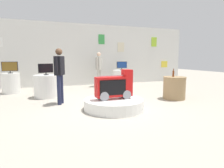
{
  "coord_description": "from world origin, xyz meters",
  "views": [
    {
      "loc": [
        -1.76,
        -5.03,
        1.38
      ],
      "look_at": [
        0.07,
        -0.11,
        0.67
      ],
      "focal_mm": 30.46,
      "sensor_mm": 36.0,
      "label": 1
    }
  ],
  "objects_px": {
    "bottle_on_side_table": "(173,74)",
    "side_table_round": "(174,88)",
    "tv_on_right_rear": "(122,65)",
    "display_pedestal_center_rear": "(47,86)",
    "display_pedestal_left_rear": "(11,83)",
    "main_display_pedestal": "(114,104)",
    "shopper_browsing_rear": "(99,67)",
    "tv_on_left_rear": "(10,67)",
    "tv_on_center_rear": "(46,69)",
    "novelty_firetruck_tv": "(114,87)",
    "display_pedestal_right_rear": "(122,78)",
    "shopper_browsing_near_truck": "(60,72)"
  },
  "relations": [
    {
      "from": "main_display_pedestal",
      "to": "shopper_browsing_near_truck",
      "type": "bearing_deg",
      "value": 139.13
    },
    {
      "from": "display_pedestal_center_rear",
      "to": "main_display_pedestal",
      "type": "bearing_deg",
      "value": -54.64
    },
    {
      "from": "display_pedestal_left_rear",
      "to": "shopper_browsing_rear",
      "type": "relative_size",
      "value": 0.48
    },
    {
      "from": "display_pedestal_left_rear",
      "to": "shopper_browsing_near_truck",
      "type": "distance_m",
      "value": 3.07
    },
    {
      "from": "shopper_browsing_near_truck",
      "to": "main_display_pedestal",
      "type": "bearing_deg",
      "value": -40.87
    },
    {
      "from": "display_pedestal_center_rear",
      "to": "tv_on_center_rear",
      "type": "distance_m",
      "value": 0.62
    },
    {
      "from": "novelty_firetruck_tv",
      "to": "bottle_on_side_table",
      "type": "relative_size",
      "value": 3.64
    },
    {
      "from": "novelty_firetruck_tv",
      "to": "shopper_browsing_near_truck",
      "type": "height_order",
      "value": "shopper_browsing_near_truck"
    },
    {
      "from": "display_pedestal_center_rear",
      "to": "display_pedestal_right_rear",
      "type": "distance_m",
      "value": 3.9
    },
    {
      "from": "main_display_pedestal",
      "to": "shopper_browsing_near_truck",
      "type": "relative_size",
      "value": 0.97
    },
    {
      "from": "tv_on_left_rear",
      "to": "shopper_browsing_near_truck",
      "type": "bearing_deg",
      "value": -56.62
    },
    {
      "from": "tv_on_left_rear",
      "to": "tv_on_right_rear",
      "type": "relative_size",
      "value": 1.14
    },
    {
      "from": "tv_on_right_rear",
      "to": "bottle_on_side_table",
      "type": "bearing_deg",
      "value": -82.7
    },
    {
      "from": "novelty_firetruck_tv",
      "to": "tv_on_right_rear",
      "type": "height_order",
      "value": "tv_on_right_rear"
    },
    {
      "from": "tv_on_right_rear",
      "to": "shopper_browsing_near_truck",
      "type": "distance_m",
      "value": 4.24
    },
    {
      "from": "novelty_firetruck_tv",
      "to": "tv_on_left_rear",
      "type": "distance_m",
      "value": 4.72
    },
    {
      "from": "novelty_firetruck_tv",
      "to": "main_display_pedestal",
      "type": "bearing_deg",
      "value": 161.24
    },
    {
      "from": "display_pedestal_left_rear",
      "to": "tv_on_left_rear",
      "type": "height_order",
      "value": "tv_on_left_rear"
    },
    {
      "from": "tv_on_left_rear",
      "to": "tv_on_center_rear",
      "type": "bearing_deg",
      "value": -45.22
    },
    {
      "from": "main_display_pedestal",
      "to": "shopper_browsing_rear",
      "type": "relative_size",
      "value": 0.97
    },
    {
      "from": "display_pedestal_right_rear",
      "to": "shopper_browsing_rear",
      "type": "xyz_separation_m",
      "value": [
        -1.09,
        0.28,
        0.57
      ]
    },
    {
      "from": "tv_on_left_rear",
      "to": "side_table_round",
      "type": "xyz_separation_m",
      "value": [
        5.35,
        -3.12,
        -0.65
      ]
    },
    {
      "from": "display_pedestal_left_rear",
      "to": "tv_on_center_rear",
      "type": "xyz_separation_m",
      "value": [
        1.3,
        -1.31,
        0.62
      ]
    },
    {
      "from": "novelty_firetruck_tv",
      "to": "tv_on_left_rear",
      "type": "xyz_separation_m",
      "value": [
        -2.97,
        3.64,
        0.44
      ]
    },
    {
      "from": "shopper_browsing_rear",
      "to": "tv_on_center_rear",
      "type": "bearing_deg",
      "value": -143.34
    },
    {
      "from": "tv_on_center_rear",
      "to": "display_pedestal_left_rear",
      "type": "bearing_deg",
      "value": 134.68
    },
    {
      "from": "shopper_browsing_rear",
      "to": "main_display_pedestal",
      "type": "bearing_deg",
      "value": -101.2
    },
    {
      "from": "tv_on_right_rear",
      "to": "bottle_on_side_table",
      "type": "height_order",
      "value": "tv_on_right_rear"
    },
    {
      "from": "display_pedestal_left_rear",
      "to": "shopper_browsing_rear",
      "type": "xyz_separation_m",
      "value": [
        3.78,
        0.54,
        0.57
      ]
    },
    {
      "from": "display_pedestal_center_rear",
      "to": "tv_on_right_rear",
      "type": "distance_m",
      "value": 3.95
    },
    {
      "from": "main_display_pedestal",
      "to": "novelty_firetruck_tv",
      "type": "distance_m",
      "value": 0.46
    },
    {
      "from": "tv_on_center_rear",
      "to": "display_pedestal_right_rear",
      "type": "height_order",
      "value": "tv_on_center_rear"
    },
    {
      "from": "bottle_on_side_table",
      "to": "display_pedestal_left_rear",
      "type": "bearing_deg",
      "value": 149.59
    },
    {
      "from": "tv_on_left_rear",
      "to": "display_pedestal_right_rear",
      "type": "relative_size",
      "value": 0.65
    },
    {
      "from": "side_table_round",
      "to": "display_pedestal_right_rear",
      "type": "bearing_deg",
      "value": 98.14
    },
    {
      "from": "bottle_on_side_table",
      "to": "side_table_round",
      "type": "bearing_deg",
      "value": -17.78
    },
    {
      "from": "display_pedestal_left_rear",
      "to": "bottle_on_side_table",
      "type": "height_order",
      "value": "bottle_on_side_table"
    },
    {
      "from": "side_table_round",
      "to": "shopper_browsing_near_truck",
      "type": "bearing_deg",
      "value": 170.64
    },
    {
      "from": "display_pedestal_right_rear",
      "to": "main_display_pedestal",
      "type": "bearing_deg",
      "value": -116.14
    },
    {
      "from": "bottle_on_side_table",
      "to": "shopper_browsing_rear",
      "type": "height_order",
      "value": "shopper_browsing_rear"
    },
    {
      "from": "tv_on_right_rear",
      "to": "shopper_browsing_rear",
      "type": "xyz_separation_m",
      "value": [
        -1.09,
        0.29,
        -0.06
      ]
    },
    {
      "from": "tv_on_right_rear",
      "to": "shopper_browsing_rear",
      "type": "height_order",
      "value": "shopper_browsing_rear"
    },
    {
      "from": "novelty_firetruck_tv",
      "to": "display_pedestal_right_rear",
      "type": "bearing_deg",
      "value": 64.11
    },
    {
      "from": "display_pedestal_center_rear",
      "to": "display_pedestal_left_rear",
      "type": "bearing_deg",
      "value": 134.8
    },
    {
      "from": "novelty_firetruck_tv",
      "to": "tv_on_right_rear",
      "type": "relative_size",
      "value": 1.99
    },
    {
      "from": "display_pedestal_center_rear",
      "to": "display_pedestal_right_rear",
      "type": "bearing_deg",
      "value": 23.66
    },
    {
      "from": "tv_on_right_rear",
      "to": "shopper_browsing_near_truck",
      "type": "bearing_deg",
      "value": -139.22
    },
    {
      "from": "tv_on_center_rear",
      "to": "display_pedestal_right_rear",
      "type": "distance_m",
      "value": 3.95
    },
    {
      "from": "display_pedestal_center_rear",
      "to": "side_table_round",
      "type": "bearing_deg",
      "value": -24.18
    },
    {
      "from": "tv_on_left_rear",
      "to": "display_pedestal_right_rear",
      "type": "xyz_separation_m",
      "value": [
        4.87,
        0.26,
        -0.64
      ]
    }
  ]
}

